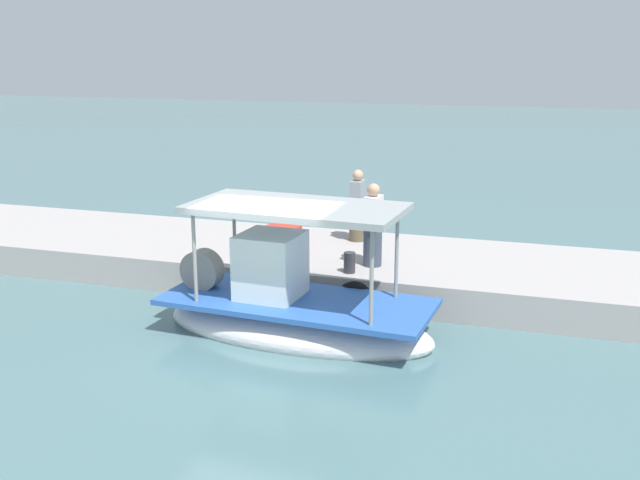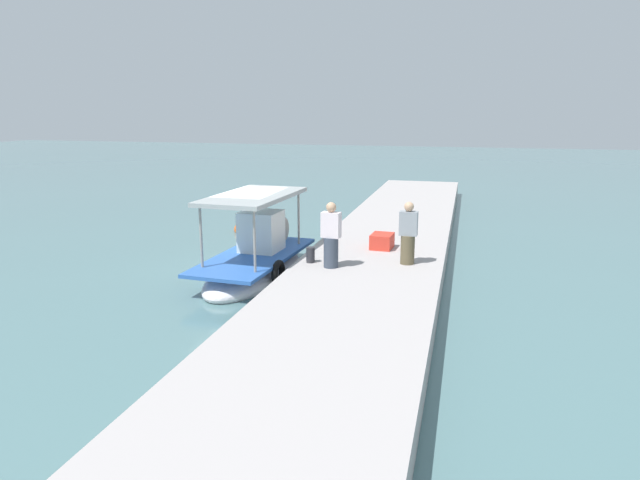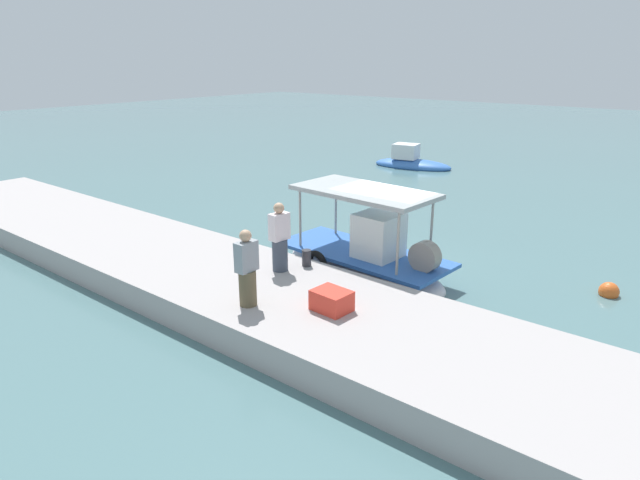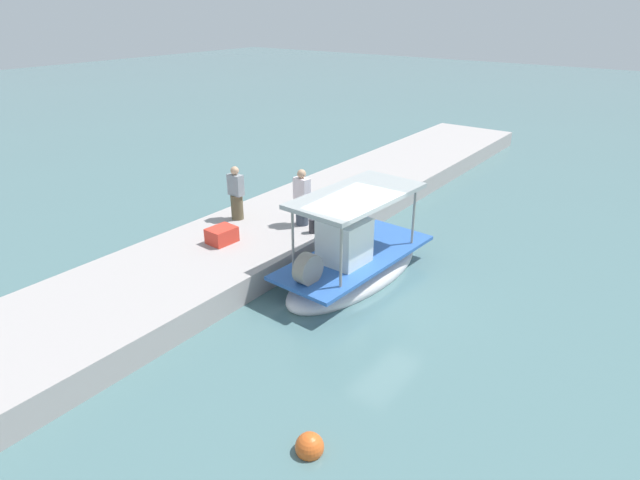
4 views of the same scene
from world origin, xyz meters
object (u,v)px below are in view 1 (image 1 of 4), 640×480
object	(u,v)px
fisherman_by_crate	(357,209)
mooring_bollard	(350,263)
cargo_crate	(282,236)
fisherman_near_bollard	(373,229)
main_fishing_boat	(293,310)

from	to	relation	value
fisherman_by_crate	mooring_bollard	world-z (taller)	fisherman_by_crate
mooring_bollard	cargo_crate	bearing A→B (deg)	-38.38
fisherman_near_bollard	fisherman_by_crate	size ratio (longest dim) A/B	1.03
fisherman_near_bollard	cargo_crate	world-z (taller)	fisherman_near_bollard
main_fishing_boat	fisherman_by_crate	world-z (taller)	main_fishing_boat
fisherman_near_bollard	mooring_bollard	world-z (taller)	fisherman_near_bollard
fisherman_near_bollard	main_fishing_boat	bearing A→B (deg)	70.04
main_fishing_boat	cargo_crate	size ratio (longest dim) A/B	6.84
fisherman_near_bollard	cargo_crate	bearing A→B (deg)	-22.67
cargo_crate	main_fishing_boat	bearing A→B (deg)	113.60
fisherman_near_bollard	cargo_crate	size ratio (longest dim) A/B	2.27
fisherman_by_crate	mooring_bollard	size ratio (longest dim) A/B	3.99
main_fishing_boat	mooring_bollard	size ratio (longest dim) A/B	12.40
mooring_bollard	cargo_crate	world-z (taller)	cargo_crate
fisherman_near_bollard	fisherman_by_crate	distance (m)	2.13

